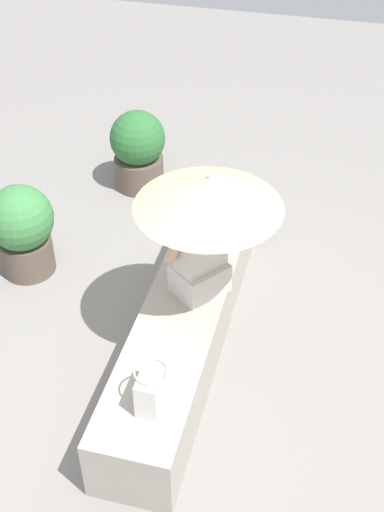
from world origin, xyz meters
The scene contains 8 objects.
ground_plane centered at (0.00, 0.00, 0.00)m, with size 14.00×14.00×0.00m, color gray.
stone_bench centered at (0.00, 0.00, 0.23)m, with size 2.53×0.53×0.47m, color #A8A093.
person_seated centered at (0.13, -0.07, 0.86)m, with size 0.49×0.44×0.90m.
parasol centered at (0.09, -0.13, 1.31)m, with size 0.93×0.93×0.98m.
handbag_black centered at (0.89, -0.03, 0.63)m, with size 0.27×0.20×0.33m.
tote_bag_canvas centered at (-0.86, -0.04, 0.60)m, with size 0.27×0.20×0.27m.
planter_near centered at (0.54, 1.47, 0.42)m, with size 0.53×0.53×0.78m.
planter_far centered at (1.97, 0.98, 0.39)m, with size 0.52×0.52×0.77m.
Camera 1 is at (-3.16, -0.87, 3.55)m, focal length 46.46 mm.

